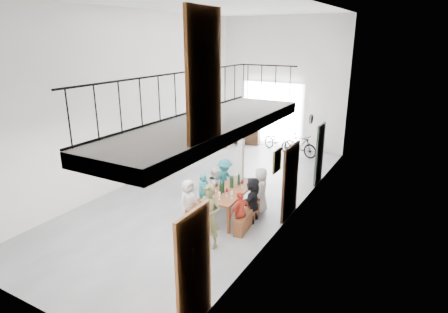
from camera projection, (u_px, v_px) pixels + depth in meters
The scene contains 24 objects.
floor at pixel (210, 192), 11.72m from camera, with size 12.00×12.00×0.00m, color slate.
room_walls at pixel (208, 77), 10.64m from camera, with size 12.00×12.00×12.00m.
gateway_portal at pixel (272, 115), 16.42m from camera, with size 2.80×0.08×2.80m, color white.
right_wall_decor at pixel (268, 173), 8.38m from camera, with size 0.07×8.28×5.07m.
balcony at pixel (211, 127), 7.30m from camera, with size 1.52×5.62×4.00m.
tasting_table at pixel (231, 192), 9.94m from camera, with size 0.91×2.02×0.79m.
bench_inner at pixel (207, 204), 10.38m from camera, with size 0.32×1.99×0.46m, color brown.
bench_wall at pixel (249, 214), 9.81m from camera, with size 0.24×1.82×0.42m, color brown.
tableware at pixel (226, 187), 9.71m from camera, with size 0.66×1.18×0.35m.
side_bench at pixel (160, 167), 13.41m from camera, with size 0.33×1.50×0.42m, color brown.
oak_barrel at pixel (221, 138), 16.40m from camera, with size 0.59×0.59×0.87m.
serving_counter at pixel (241, 133), 17.09m from camera, with size 1.75×0.49×0.92m, color #321D11.
counter_bottles at pixel (241, 120), 16.88m from camera, with size 1.50×0.26×0.28m.
guest_left_a at pixel (188, 201), 9.70m from camera, with size 0.57×0.37×1.17m, color silver.
guest_left_b at pixel (204, 193), 10.25m from camera, with size 0.41×0.27×1.12m, color teal.
guest_left_c at pixel (216, 187), 10.60m from camera, with size 0.57×0.44×1.17m, color silver.
guest_left_d at pixel (225, 179), 11.05m from camera, with size 0.81×0.47×1.26m, color teal.
guest_right_a at pixel (240, 212), 9.19m from camera, with size 0.64×0.27×1.09m, color red.
guest_right_b at pixel (252, 200), 9.72m from camera, with size 1.14×0.36×1.23m, color black.
guest_right_c at pixel (261, 190), 10.30m from camera, with size 0.62×0.40×1.26m, color silver.
host_standing at pixel (210, 216), 8.49m from camera, with size 0.56×0.36×1.52m, color brown.
potted_plant at pixel (290, 196), 10.93m from camera, with size 0.39×0.33×0.43m, color #1B4C1F.
bicycle_near at pixel (278, 141), 15.85m from camera, with size 0.57×1.63×0.86m, color black.
bicycle_far at pixel (300, 145), 15.17m from camera, with size 0.44×1.54×0.93m, color black.
Camera 1 is at (5.68, -9.22, 4.65)m, focal length 30.00 mm.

